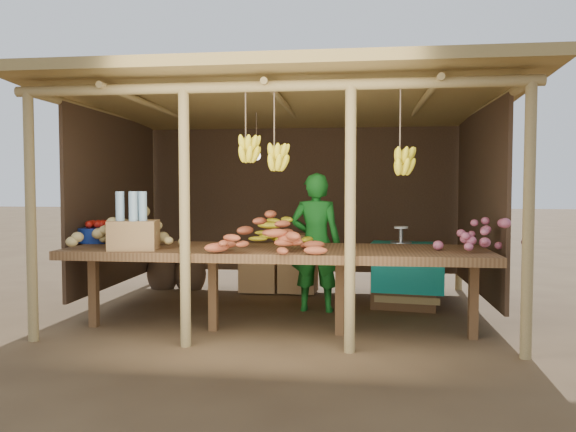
# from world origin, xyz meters

# --- Properties ---
(ground) EXTENTS (60.00, 60.00, 0.00)m
(ground) POSITION_xyz_m (0.00, 0.00, 0.00)
(ground) COLOR brown
(ground) RESTS_ON ground
(stall_structure) EXTENTS (4.70, 3.50, 2.43)m
(stall_structure) POSITION_xyz_m (0.04, 0.05, 1.92)
(stall_structure) COLOR #A08652
(stall_structure) RESTS_ON ground
(counter) EXTENTS (3.90, 1.05, 0.80)m
(counter) POSITION_xyz_m (0.00, -0.95, 0.74)
(counter) COLOR brown
(counter) RESTS_ON ground
(potato_heap) EXTENTS (1.14, 0.83, 0.37)m
(potato_heap) POSITION_xyz_m (-1.38, -1.03, 0.98)
(potato_heap) COLOR tan
(potato_heap) RESTS_ON counter
(sweet_potato_heap) EXTENTS (1.02, 0.76, 0.35)m
(sweet_potato_heap) POSITION_xyz_m (-0.03, -1.24, 0.98)
(sweet_potato_heap) COLOR #B14F2D
(sweet_potato_heap) RESTS_ON counter
(onion_heap) EXTENTS (1.00, 0.77, 0.36)m
(onion_heap) POSITION_xyz_m (1.90, -1.04, 0.98)
(onion_heap) COLOR #C35F78
(onion_heap) RESTS_ON counter
(banana_pile) EXTENTS (0.68, 0.48, 0.35)m
(banana_pile) POSITION_xyz_m (-0.01, -0.54, 0.97)
(banana_pile) COLOR yellow
(banana_pile) RESTS_ON counter
(tomato_basin) EXTENTS (0.43, 0.43, 0.23)m
(tomato_basin) POSITION_xyz_m (-1.90, -0.61, 0.89)
(tomato_basin) COLOR navy
(tomato_basin) RESTS_ON counter
(bottle_box) EXTENTS (0.48, 0.41, 0.53)m
(bottle_box) POSITION_xyz_m (-1.26, -1.24, 1.00)
(bottle_box) COLOR #9F7447
(bottle_box) RESTS_ON counter
(vendor) EXTENTS (0.57, 0.39, 1.52)m
(vendor) POSITION_xyz_m (0.30, 0.02, 0.76)
(vendor) COLOR #1A7522
(vendor) RESTS_ON ground
(tarp_crate) EXTENTS (0.87, 0.78, 0.94)m
(tarp_crate) POSITION_xyz_m (1.30, 0.38, 0.38)
(tarp_crate) COLOR brown
(tarp_crate) RESTS_ON ground
(carton_stack) EXTENTS (0.99, 0.38, 0.75)m
(carton_stack) POSITION_xyz_m (-0.17, 1.01, 0.33)
(carton_stack) COLOR #9F7447
(carton_stack) RESTS_ON ground
(burlap_sacks) EXTENTS (0.81, 0.42, 0.57)m
(burlap_sacks) POSITION_xyz_m (-1.66, 1.14, 0.25)
(burlap_sacks) COLOR #432F1F
(burlap_sacks) RESTS_ON ground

